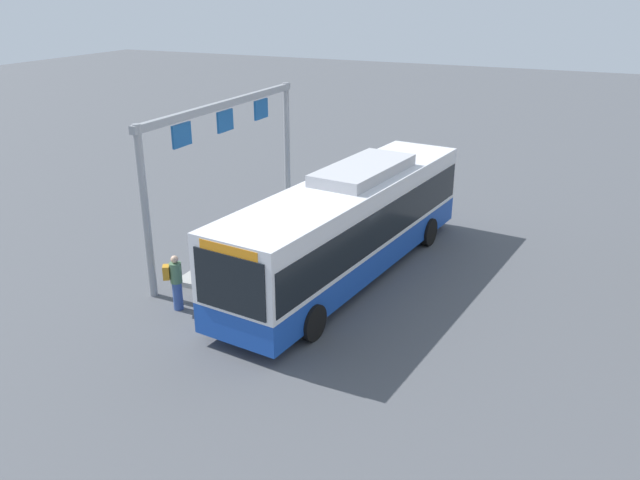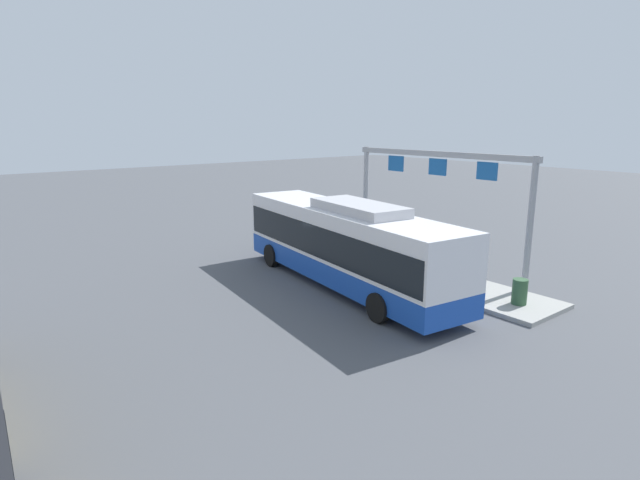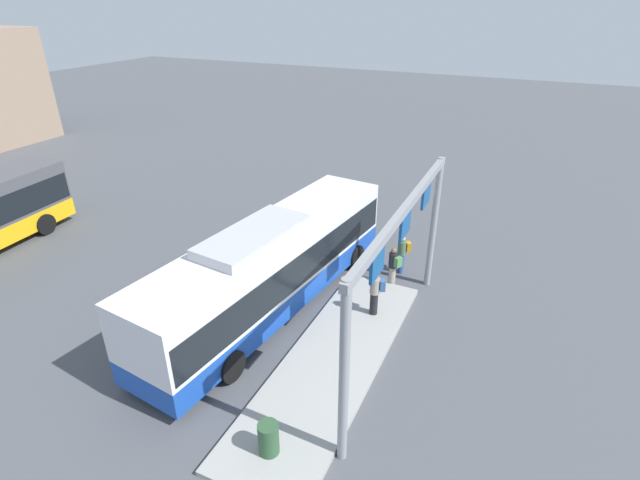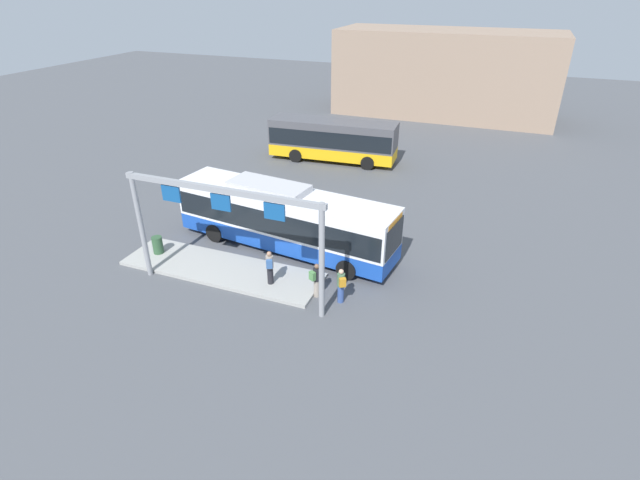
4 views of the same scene
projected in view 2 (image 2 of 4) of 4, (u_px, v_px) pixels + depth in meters
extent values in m
plane|color=#4C4F54|center=(344.00, 286.00, 20.30)|extent=(120.00, 120.00, 0.00)
cube|color=#9E9E99|center=(435.00, 280.00, 20.74)|extent=(10.00, 2.80, 0.16)
cube|color=#1947AD|center=(345.00, 267.00, 20.12)|extent=(12.04, 3.89, 0.85)
cube|color=silver|center=(345.00, 233.00, 19.81)|extent=(12.04, 3.89, 1.90)
cube|color=black|center=(345.00, 238.00, 19.86)|extent=(11.81, 3.90, 1.20)
cube|color=black|center=(276.00, 213.00, 24.76)|extent=(0.29, 2.11, 1.50)
cube|color=#B7B7BC|center=(359.00, 208.00, 18.82)|extent=(4.32, 2.23, 0.36)
cube|color=orange|center=(277.00, 196.00, 24.51)|extent=(0.33, 1.75, 0.28)
cylinder|color=black|center=(271.00, 255.00, 22.98)|extent=(1.03, 0.42, 1.00)
cylinder|color=black|center=(317.00, 249.00, 24.21)|extent=(1.03, 0.42, 1.00)
cylinder|color=black|center=(378.00, 307.00, 16.49)|extent=(1.03, 0.42, 1.00)
cylinder|color=black|center=(433.00, 295.00, 17.71)|extent=(1.03, 0.42, 1.00)
cylinder|color=gray|center=(356.00, 247.00, 24.75)|extent=(0.38, 0.38, 0.85)
cylinder|color=black|center=(356.00, 233.00, 24.59)|extent=(0.46, 0.46, 0.60)
sphere|color=brown|center=(357.00, 224.00, 24.49)|extent=(0.22, 0.22, 0.22)
cube|color=#4C8447|center=(362.00, 232.00, 24.63)|extent=(0.33, 0.29, 0.40)
cylinder|color=#334C8C|center=(341.00, 243.00, 25.62)|extent=(0.39, 0.39, 0.85)
cylinder|color=#476B4C|center=(342.00, 229.00, 25.46)|extent=(0.47, 0.47, 0.60)
sphere|color=tan|center=(342.00, 221.00, 25.37)|extent=(0.22, 0.22, 0.22)
cube|color=#BF7F1E|center=(343.00, 227.00, 25.69)|extent=(0.33, 0.30, 0.40)
cylinder|color=black|center=(391.00, 253.00, 22.99)|extent=(0.37, 0.37, 0.85)
cylinder|color=gray|center=(391.00, 238.00, 22.83)|extent=(0.45, 0.45, 0.60)
sphere|color=#9E755B|center=(392.00, 229.00, 22.74)|extent=(0.22, 0.22, 0.22)
cube|color=#335993|center=(393.00, 236.00, 23.05)|extent=(0.33, 0.28, 0.40)
cylinder|color=gray|center=(530.00, 227.00, 18.81)|extent=(0.24, 0.24, 5.20)
cylinder|color=gray|center=(366.00, 199.00, 25.55)|extent=(0.24, 0.24, 5.20)
cube|color=gray|center=(438.00, 154.00, 21.63)|extent=(9.23, 0.20, 0.24)
cube|color=#144C8C|center=(487.00, 171.00, 19.90)|extent=(0.90, 0.08, 0.70)
cube|color=#144C8C|center=(438.00, 167.00, 21.75)|extent=(0.90, 0.08, 0.70)
cube|color=#144C8C|center=(396.00, 163.00, 23.61)|extent=(0.90, 0.08, 0.70)
cylinder|color=#2D5133|center=(520.00, 292.00, 17.70)|extent=(0.52, 0.52, 0.90)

